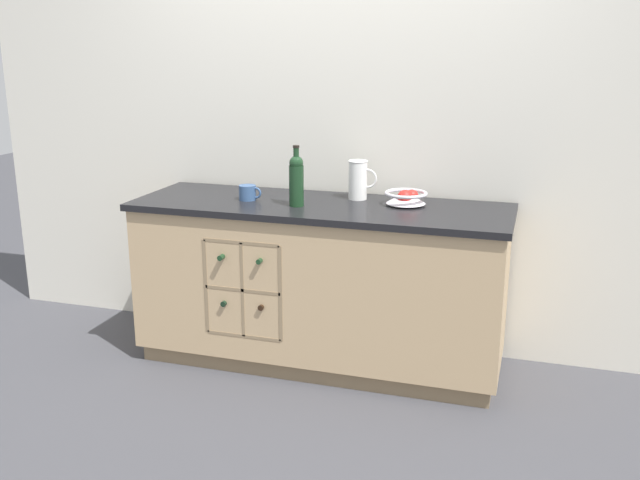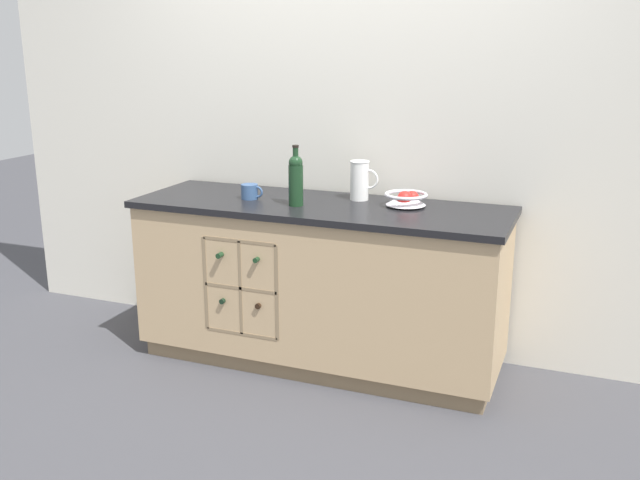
% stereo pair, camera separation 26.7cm
% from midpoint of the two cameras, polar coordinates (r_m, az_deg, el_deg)
% --- Properties ---
extents(ground_plane, '(14.00, 14.00, 0.00)m').
position_cam_midpoint_polar(ground_plane, '(4.00, -1.94, -9.64)').
color(ground_plane, '#424247').
extents(back_wall, '(4.40, 0.06, 2.55)m').
position_cam_midpoint_polar(back_wall, '(4.00, -0.32, 9.41)').
color(back_wall, silver).
rests_on(back_wall, ground_plane).
extents(kitchen_island, '(1.98, 0.67, 0.89)m').
position_cam_midpoint_polar(kitchen_island, '(3.83, -2.06, -3.52)').
color(kitchen_island, '#8B7354').
rests_on(kitchen_island, ground_plane).
extents(fruit_bowl, '(0.22, 0.22, 0.09)m').
position_cam_midpoint_polar(fruit_bowl, '(3.68, 4.86, 3.46)').
color(fruit_bowl, silver).
rests_on(fruit_bowl, kitchen_island).
extents(white_pitcher, '(0.16, 0.10, 0.21)m').
position_cam_midpoint_polar(white_pitcher, '(3.80, 1.07, 4.88)').
color(white_pitcher, white).
rests_on(white_pitcher, kitchen_island).
extents(ceramic_mug, '(0.12, 0.09, 0.08)m').
position_cam_midpoint_polar(ceramic_mug, '(3.83, -7.78, 3.76)').
color(ceramic_mug, '#385684').
rests_on(ceramic_mug, kitchen_island).
extents(standing_wine_bottle, '(0.08, 0.08, 0.31)m').
position_cam_midpoint_polar(standing_wine_bottle, '(3.64, -4.01, 4.87)').
color(standing_wine_bottle, '#19381E').
rests_on(standing_wine_bottle, kitchen_island).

